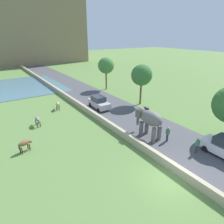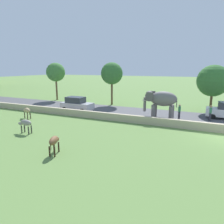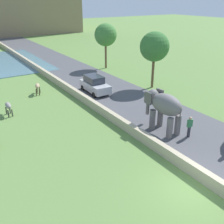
% 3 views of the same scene
% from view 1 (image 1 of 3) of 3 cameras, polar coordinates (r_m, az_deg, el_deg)
% --- Properties ---
extents(ground_plane, '(220.00, 220.00, 0.00)m').
position_cam_1_polar(ground_plane, '(15.97, 15.96, -18.71)').
color(ground_plane, '#608442').
extents(road_surface, '(7.00, 120.00, 0.06)m').
position_cam_1_polar(road_surface, '(32.70, -5.01, 3.85)').
color(road_surface, '#4C4C51').
rests_on(road_surface, ground).
extents(barrier_wall, '(0.40, 110.00, 0.75)m').
position_cam_1_polar(barrier_wall, '(29.30, -9.61, 2.14)').
color(barrier_wall, tan).
rests_on(barrier_wall, ground).
extents(elephant, '(1.52, 3.49, 2.99)m').
position_cam_1_polar(elephant, '(20.29, 10.86, -2.11)').
color(elephant, slate).
rests_on(elephant, ground).
extents(person_beside_elephant, '(0.36, 0.22, 1.63)m').
position_cam_1_polar(person_beside_elephant, '(20.36, 15.97, -6.17)').
color(person_beside_elephant, '#33333D').
rests_on(person_beside_elephant, ground).
extents(person_trailing, '(0.36, 0.22, 1.63)m').
position_cam_1_polar(person_trailing, '(19.35, 23.68, -8.86)').
color(person_trailing, '#33333D').
rests_on(person_trailing, ground).
extents(car_silver, '(1.87, 4.04, 1.80)m').
position_cam_1_polar(car_silver, '(28.35, -3.85, 2.85)').
color(car_silver, '#B7B7BC').
rests_on(car_silver, ground).
extents(cow_grey, '(0.44, 1.39, 1.15)m').
position_cam_1_polar(cow_grey, '(24.50, -21.07, -1.99)').
color(cow_grey, gray).
rests_on(cow_grey, ground).
extents(cow_brown, '(1.42, 0.79, 1.15)m').
position_cam_1_polar(cow_brown, '(19.77, -24.24, -8.40)').
color(cow_brown, brown).
rests_on(cow_brown, ground).
extents(cow_tan, '(0.83, 1.41, 1.15)m').
position_cam_1_polar(cow_tan, '(28.85, -15.65, 2.27)').
color(cow_tan, tan).
rests_on(cow_tan, ground).
extents(tree_near, '(3.04, 3.04, 6.09)m').
position_cam_1_polar(tree_near, '(37.62, -1.76, 13.41)').
color(tree_near, brown).
rests_on(tree_near, ground).
extents(tree_far, '(3.13, 3.13, 6.06)m').
position_cam_1_polar(tree_far, '(29.47, 8.68, 10.60)').
color(tree_far, brown).
rests_on(tree_far, ground).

